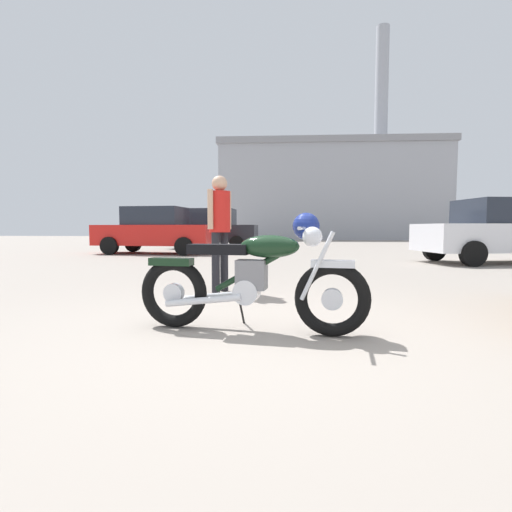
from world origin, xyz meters
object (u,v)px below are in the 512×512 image
Objects in this scene: bystander at (220,221)px; dark_sedan_left at (502,231)px; red_hatchback_near at (156,230)px; white_estate_far at (211,228)px; vintage_motorcycle at (256,276)px.

dark_sedan_left is (6.54, 5.24, -0.18)m from bystander.
red_hatchback_near is 1.10× the size of white_estate_far.
vintage_motorcycle is 0.47× the size of dark_sedan_left.
white_estate_far is at bearing 134.77° from dark_sedan_left.
vintage_motorcycle is at bearing -39.21° from bystander.
red_hatchback_near is 3.82m from white_estate_far.
bystander is at bearing -150.98° from dark_sedan_left.
red_hatchback_near is (-4.53, 10.21, 0.34)m from vintage_motorcycle.
vintage_motorcycle is at bearing -75.45° from white_estate_far.
dark_sedan_left is at bearing -11.15° from red_hatchback_near.
bystander is at bearing 116.12° from vintage_motorcycle.
white_estate_far reaches higher than dark_sedan_left.
white_estate_far reaches higher than bystander.
red_hatchback_near reaches higher than bystander.
bystander is at bearing -60.41° from red_hatchback_near.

